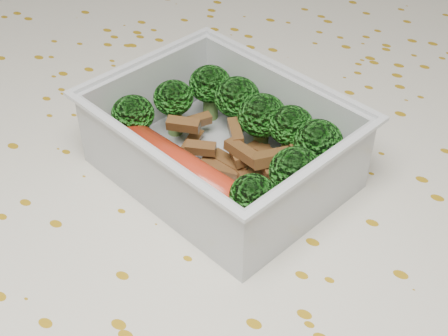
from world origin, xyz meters
The scene contains 6 objects.
dining_table centered at (0.00, 0.00, 0.67)m, with size 1.40×0.90×0.75m.
tablecloth centered at (0.00, 0.00, 0.72)m, with size 1.46×0.96×0.19m.
lunch_container centered at (-0.01, 0.02, 0.78)m, with size 0.20×0.18×0.06m.
broccoli_florets centered at (0.00, 0.04, 0.79)m, with size 0.16×0.13×0.05m.
meat_pile centered at (0.01, 0.03, 0.77)m, with size 0.11×0.07×0.03m.
sausage centered at (-0.01, -0.01, 0.78)m, with size 0.15×0.05×0.03m.
Camera 1 is at (0.18, -0.27, 1.05)m, focal length 50.00 mm.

